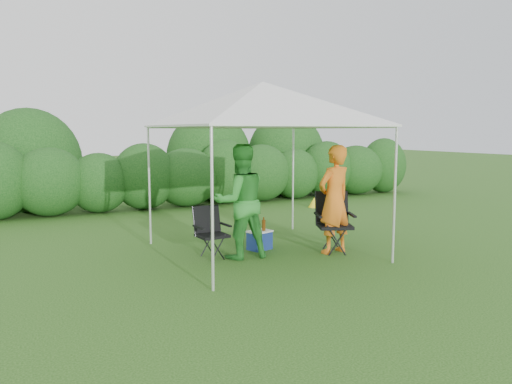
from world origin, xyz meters
name	(u,v)px	position (x,y,z in m)	size (l,w,h in m)	color
ground	(277,259)	(0.00, 0.00, 0.00)	(70.00, 70.00, 0.00)	#366520
hedge	(169,177)	(0.10, 6.00, 0.83)	(16.37, 1.53, 1.80)	#21541B
canopy	(263,105)	(0.00, 0.50, 2.46)	(3.10, 3.10, 2.83)	silver
chair_right	(333,218)	(1.14, 0.08, 0.57)	(0.76, 0.74, 1.01)	black
chair_left	(210,229)	(-0.89, 0.63, 0.47)	(0.54, 0.50, 0.83)	black
man	(334,199)	(1.06, -0.04, 0.91)	(0.66, 0.43, 1.81)	orange
woman	(240,201)	(-0.47, 0.37, 0.92)	(0.89, 0.69, 1.83)	green
cooler	(260,240)	(0.06, 0.72, 0.17)	(0.46, 0.39, 0.33)	navy
bottle	(264,224)	(0.12, 0.68, 0.45)	(0.06, 0.06, 0.23)	#592D0C
lawn_toy	(317,203)	(3.62, 4.25, 0.12)	(0.52, 0.43, 0.26)	yellow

